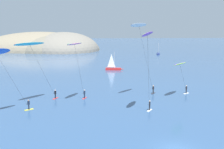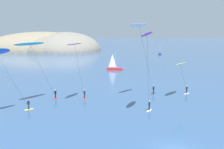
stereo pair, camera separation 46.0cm
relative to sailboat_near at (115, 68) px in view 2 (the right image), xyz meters
The scene contains 8 objects.
headland_island 83.55m from the sailboat_near, 111.39° to the left, with size 69.17×48.68×21.27m.
sailboat_near is the anchor object (origin of this frame).
sailboat_far 55.04m from the sailboat_near, 61.66° to the left, with size 2.65×5.94×5.70m.
kitesurfer_pink 39.82m from the sailboat_near, 105.27° to the right, with size 3.61×6.18×10.84m.
kitesurfer_purple 47.02m from the sailboat_near, 88.94° to the right, with size 3.29×5.53×12.93m.
kitesurfer_lime 36.81m from the sailboat_near, 74.72° to the right, with size 5.40×5.71×6.88m.
kitesurfer_white 37.77m from the sailboat_near, 87.52° to the right, with size 6.72×7.19×14.25m.
kitesurfer_cyan 43.00m from the sailboat_near, 115.02° to the right, with size 6.73×7.40×11.03m.
Camera 2 is at (-9.06, -28.78, 13.58)m, focal length 45.00 mm.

